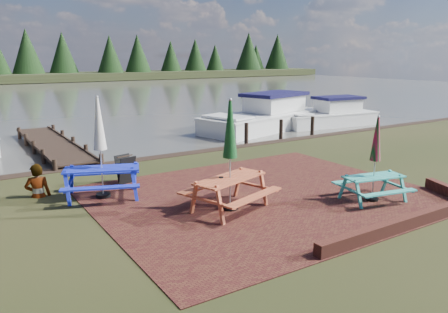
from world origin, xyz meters
TOP-DOWN VIEW (x-y plane):
  - ground at (0.00, 0.00)m, footprint 120.00×120.00m
  - paving at (0.00, 1.00)m, footprint 9.00×7.50m
  - brick_wall at (2.15, -2.42)m, footprint 6.21×1.79m
  - water at (0.00, 37.00)m, footprint 120.00×60.00m
  - picnic_table_teal at (2.21, -0.87)m, footprint 1.91×1.77m
  - picnic_table_red at (-1.39, 0.61)m, footprint 2.45×2.31m
  - picnic_table_blue at (-3.80, 3.31)m, footprint 2.49×2.36m
  - chalkboard at (-2.80, 4.25)m, footprint 0.57×0.64m
  - jetty at (-3.50, 11.28)m, footprint 1.76×9.08m
  - boat_near at (7.74, 10.88)m, footprint 8.54×4.83m
  - boat_far at (11.68, 9.88)m, footprint 6.13×2.74m
  - person at (-5.30, 4.31)m, footprint 0.77×0.60m

SIDE VIEW (x-z plane):
  - ground at x=0.00m, z-range 0.00..0.00m
  - water at x=0.00m, z-range -0.01..0.01m
  - paving at x=0.00m, z-range 0.00..0.02m
  - jetty at x=-3.50m, z-range -0.39..0.61m
  - brick_wall at x=2.15m, z-range 0.00..0.30m
  - boat_far at x=11.68m, z-range -0.57..1.28m
  - chalkboard at x=-2.80m, z-range 0.01..0.88m
  - boat_near at x=7.74m, z-range -0.64..1.55m
  - picnic_table_teal at x=2.21m, z-range -0.34..1.94m
  - person at x=-5.30m, z-range 0.00..1.86m
  - picnic_table_blue at x=-3.80m, z-range -0.41..2.35m
  - picnic_table_red at x=-1.39m, z-range -0.42..2.37m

